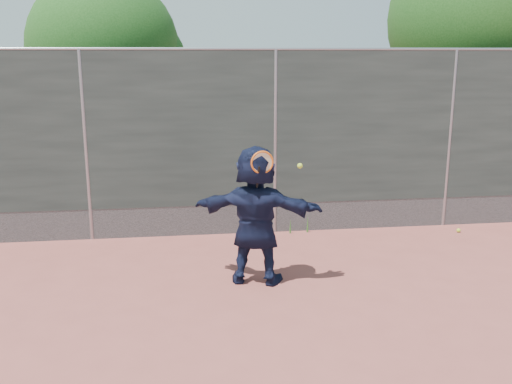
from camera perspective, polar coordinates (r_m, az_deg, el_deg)
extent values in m
plane|color=#9E4C42|center=(6.49, 6.98, -13.30)|extent=(80.00, 80.00, 0.00)
imported|color=#121832|center=(7.34, 0.00, -2.31)|extent=(1.77, 1.01, 1.82)
sphere|color=#BDDC30|center=(10.20, 19.60, -3.64)|extent=(0.07, 0.07, 0.07)
cube|color=#38423D|center=(9.29, 1.93, 6.36)|extent=(20.00, 0.04, 2.50)
cube|color=slate|center=(9.60, 1.85, -2.55)|extent=(20.00, 0.03, 0.50)
cylinder|color=gray|center=(9.21, 1.99, 14.10)|extent=(20.00, 0.05, 0.05)
cylinder|color=gray|center=(9.32, -16.65, 4.27)|extent=(0.06, 0.06, 3.00)
cylinder|color=gray|center=(9.32, 1.91, 4.84)|extent=(0.06, 0.06, 3.00)
cylinder|color=gray|center=(10.25, 18.77, 4.93)|extent=(0.06, 0.06, 3.00)
torus|color=orange|center=(6.99, 0.62, 2.98)|extent=(0.29, 0.07, 0.29)
cylinder|color=beige|center=(6.99, 0.62, 2.98)|extent=(0.25, 0.05, 0.25)
cylinder|color=black|center=(7.04, 0.19, 1.40)|extent=(0.05, 0.13, 0.33)
sphere|color=#BDDC30|center=(7.08, 4.41, 2.62)|extent=(0.07, 0.07, 0.07)
cylinder|color=#382314|center=(12.89, 20.45, 5.56)|extent=(0.28, 0.28, 2.60)
sphere|color=#23561C|center=(12.81, 21.33, 15.74)|extent=(3.60, 3.60, 3.60)
sphere|color=#23561C|center=(13.32, 23.58, 13.87)|extent=(2.52, 2.52, 2.52)
cylinder|color=#382314|center=(12.32, -14.42, 4.71)|extent=(0.28, 0.28, 2.20)
sphere|color=#23561C|center=(12.18, -14.97, 13.68)|extent=(3.00, 3.00, 3.00)
sphere|color=#23561C|center=(12.32, -11.93, 12.44)|extent=(2.10, 2.10, 2.10)
cone|color=#387226|center=(9.56, 3.45, -3.39)|extent=(0.03, 0.03, 0.26)
cone|color=#387226|center=(9.63, 5.18, -3.16)|extent=(0.03, 0.03, 0.30)
cone|color=#387226|center=(9.49, 1.39, -3.62)|extent=(0.03, 0.03, 0.22)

